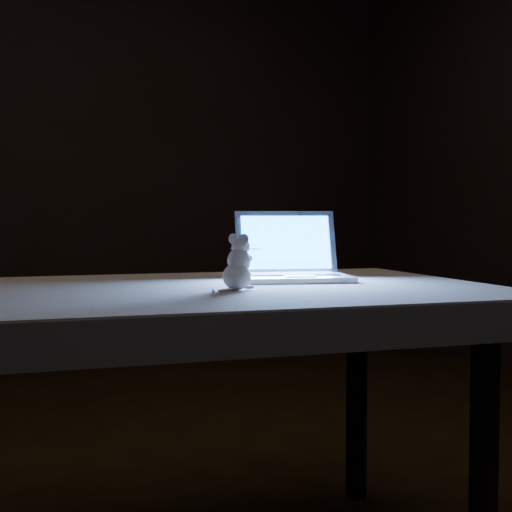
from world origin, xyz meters
TOP-DOWN VIEW (x-y plane):
  - back_wall at (0.00, 2.50)m, footprint 4.50×0.04m
  - table at (-0.17, -0.13)m, footprint 1.37×1.01m
  - tablecloth at (-0.09, -0.17)m, footprint 1.44×1.05m
  - laptop at (0.09, -0.08)m, footprint 0.34×0.32m
  - plush_mouse at (-0.15, -0.23)m, footprint 0.11×0.11m

SIDE VIEW (x-z plane):
  - table at x=-0.17m, z-range 0.00..0.67m
  - tablecloth at x=-0.09m, z-range 0.60..0.68m
  - plush_mouse at x=-0.15m, z-range 0.68..0.80m
  - laptop at x=0.09m, z-range 0.68..0.86m
  - back_wall at x=0.00m, z-range 0.00..2.60m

